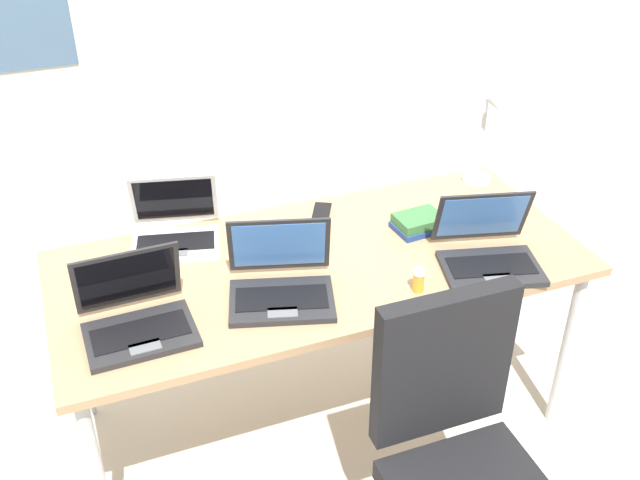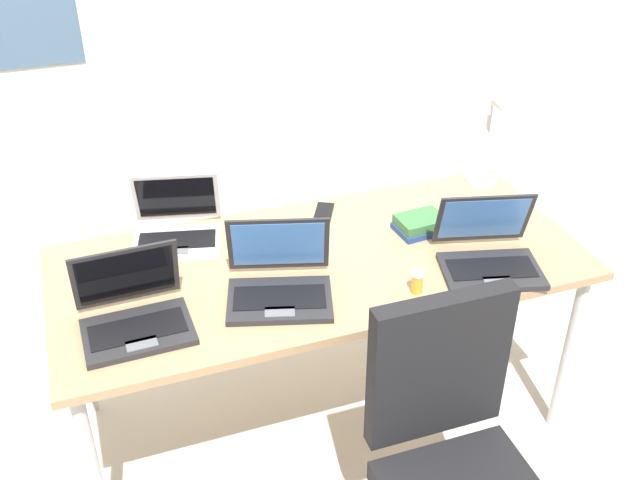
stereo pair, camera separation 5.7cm
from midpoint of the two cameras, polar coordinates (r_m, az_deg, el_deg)
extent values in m
plane|color=#B7AD9E|center=(3.02, -0.56, -13.21)|extent=(12.00, 12.00, 0.00)
cube|color=silver|center=(3.28, -7.77, 16.97)|extent=(6.00, 0.12, 2.60)
cube|color=#9E7A56|center=(2.55, -0.64, -1.80)|extent=(1.80, 0.80, 0.03)
cylinder|color=#B2B5BA|center=(2.90, 17.76, -7.92)|extent=(0.04, 0.04, 0.71)
cylinder|color=#B2B5BA|center=(2.94, -18.68, -7.49)|extent=(0.04, 0.04, 0.71)
cylinder|color=#B2B5BA|center=(3.34, 10.94, -1.00)|extent=(0.04, 0.04, 0.71)
cylinder|color=silver|center=(3.10, 11.33, 4.63)|extent=(0.12, 0.12, 0.02)
cylinder|color=silver|center=(3.02, 11.69, 7.61)|extent=(0.02, 0.02, 0.34)
cylinder|color=silver|center=(2.92, 12.47, 10.31)|extent=(0.01, 0.08, 0.01)
cone|color=silver|center=(2.89, 12.89, 10.02)|extent=(0.07, 0.09, 0.09)
cube|color=#232326|center=(2.54, 12.29, -2.13)|extent=(0.37, 0.30, 0.02)
cube|color=black|center=(2.54, 12.32, -1.92)|extent=(0.31, 0.19, 0.00)
cube|color=#595B60|center=(2.48, 12.80, -2.86)|extent=(0.10, 0.07, 0.00)
cube|color=#232326|center=(2.60, 11.64, 1.80)|extent=(0.33, 0.16, 0.21)
cube|color=#3F72BF|center=(2.60, 11.68, 1.77)|extent=(0.30, 0.14, 0.18)
cube|color=#232326|center=(2.35, -3.64, -4.66)|extent=(0.38, 0.31, 0.02)
cube|color=black|center=(2.34, -3.65, -4.44)|extent=(0.31, 0.20, 0.00)
cube|color=#595B60|center=(2.28, -3.60, -5.54)|extent=(0.10, 0.07, 0.00)
cube|color=#232326|center=(2.39, -3.82, -0.36)|extent=(0.33, 0.16, 0.22)
cube|color=#3F72BF|center=(2.39, -3.82, -0.40)|extent=(0.30, 0.13, 0.18)
cube|color=#232326|center=(2.28, -14.22, -7.05)|extent=(0.32, 0.23, 0.02)
cube|color=black|center=(2.27, -14.26, -6.83)|extent=(0.28, 0.13, 0.00)
cube|color=#595B60|center=(2.22, -13.93, -7.93)|extent=(0.09, 0.05, 0.00)
cube|color=#232326|center=(2.32, -15.19, -2.83)|extent=(0.32, 0.07, 0.22)
cube|color=black|center=(2.32, -15.18, -2.87)|extent=(0.29, 0.05, 0.18)
cube|color=#B7BABC|center=(2.66, -11.53, -0.37)|extent=(0.34, 0.27, 0.02)
cube|color=black|center=(2.65, -11.56, -0.16)|extent=(0.29, 0.17, 0.00)
cube|color=#595B60|center=(2.60, -11.62, -0.97)|extent=(0.09, 0.06, 0.00)
cube|color=#B7BABC|center=(2.71, -11.68, 3.09)|extent=(0.31, 0.13, 0.20)
cube|color=black|center=(2.71, -11.68, 3.06)|extent=(0.28, 0.11, 0.17)
ellipsoid|color=black|center=(2.59, -1.65, -0.48)|extent=(0.07, 0.10, 0.03)
cube|color=black|center=(2.81, -0.46, 2.12)|extent=(0.12, 0.15, 0.01)
torus|color=black|center=(2.85, 11.10, 2.20)|extent=(0.18, 0.18, 0.03)
cylinder|color=black|center=(2.81, 9.81, 2.04)|extent=(0.06, 0.06, 0.04)
cylinder|color=black|center=(2.89, 12.39, 2.57)|extent=(0.06, 0.06, 0.04)
cylinder|color=gold|center=(2.40, 6.84, -3.22)|extent=(0.04, 0.04, 0.06)
cylinder|color=white|center=(2.38, 6.90, -2.45)|extent=(0.04, 0.04, 0.01)
cube|color=navy|center=(2.73, 6.93, 1.01)|extent=(0.19, 0.14, 0.02)
cube|color=#336638|center=(2.71, 6.95, 1.53)|extent=(0.17, 0.13, 0.03)
cube|color=black|center=(2.17, 8.64, -9.34)|extent=(0.42, 0.06, 0.48)
camera|label=1|loc=(0.03, -90.66, -0.42)|focal=41.94mm
camera|label=2|loc=(0.03, 89.34, 0.42)|focal=41.94mm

